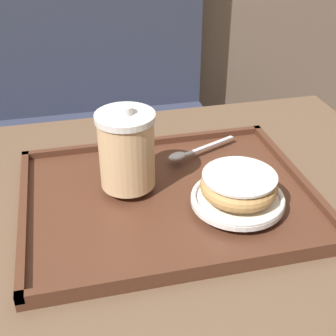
% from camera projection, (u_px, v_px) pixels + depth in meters
% --- Properties ---
extents(booth_bench, '(1.18, 0.44, 1.00)m').
position_uv_depth(booth_bench, '(47.00, 164.00, 1.65)').
color(booth_bench, '#33384C').
rests_on(booth_bench, ground_plane).
extents(cafe_table, '(0.87, 0.67, 0.73)m').
position_uv_depth(cafe_table, '(172.00, 273.00, 0.85)').
color(cafe_table, brown).
rests_on(cafe_table, ground_plane).
extents(serving_tray, '(0.46, 0.36, 0.02)m').
position_uv_depth(serving_tray, '(168.00, 198.00, 0.75)').
color(serving_tray, '#512D1E').
rests_on(serving_tray, cafe_table).
extents(coffee_cup_front, '(0.09, 0.09, 0.14)m').
position_uv_depth(coffee_cup_front, '(127.00, 149.00, 0.72)').
color(coffee_cup_front, '#E0B784').
rests_on(coffee_cup_front, serving_tray).
extents(plate_with_chocolate_donut, '(0.14, 0.14, 0.01)m').
position_uv_depth(plate_with_chocolate_donut, '(238.00, 199.00, 0.71)').
color(plate_with_chocolate_donut, white).
rests_on(plate_with_chocolate_donut, serving_tray).
extents(donut_chocolate_glazed, '(0.12, 0.12, 0.04)m').
position_uv_depth(donut_chocolate_glazed, '(239.00, 185.00, 0.70)').
color(donut_chocolate_glazed, tan).
rests_on(donut_chocolate_glazed, plate_with_chocolate_donut).
extents(spoon, '(0.14, 0.07, 0.01)m').
position_uv_depth(spoon, '(187.00, 153.00, 0.83)').
color(spoon, silver).
rests_on(spoon, serving_tray).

